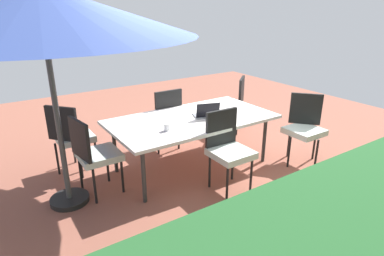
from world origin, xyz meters
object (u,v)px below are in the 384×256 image
at_px(chair_south, 164,116).
at_px(chair_northwest, 304,126).
at_px(cup, 167,127).
at_px(patio_umbrella, 41,11).
at_px(dining_table, 192,121).
at_px(chair_east, 94,152).
at_px(chair_southwest, 233,101).
at_px(chair_southeast, 71,135).
at_px(laptop, 206,113).
at_px(chair_north, 228,147).

bearing_deg(chair_south, chair_northwest, 135.22).
bearing_deg(cup, patio_umbrella, -13.10).
relative_size(dining_table, chair_east, 2.25).
relative_size(chair_southwest, chair_northwest, 1.00).
xyz_separation_m(patio_umbrella, chair_southeast, (-0.26, -0.70, -1.55)).
relative_size(patio_umbrella, laptop, 7.85).
relative_size(patio_umbrella, chair_east, 3.05).
distance_m(dining_table, chair_north, 0.73).
relative_size(chair_east, chair_southwest, 1.00).
distance_m(dining_table, chair_east, 1.35).
xyz_separation_m(chair_east, chair_southwest, (-2.71, -0.73, 0.00)).
distance_m(chair_east, laptop, 1.55).
bearing_deg(chair_southwest, chair_east, -26.17).
bearing_deg(chair_northwest, chair_east, -147.21).
bearing_deg(laptop, chair_east, 14.47).
bearing_deg(chair_northwest, dining_table, -159.00).
distance_m(patio_umbrella, chair_south, 2.38).
height_order(chair_east, chair_southeast, same).
height_order(chair_southwest, cup, chair_southwest).
bearing_deg(chair_east, cup, -116.41).
distance_m(chair_east, chair_southwest, 2.81).
xyz_separation_m(chair_southwest, cup, (1.88, 0.99, 0.22)).
height_order(dining_table, cup, cup).
bearing_deg(chair_southwest, chair_north, 7.08).
relative_size(chair_east, cup, 10.93).
relative_size(chair_east, chair_north, 1.00).
bearing_deg(cup, chair_east, -17.83).
bearing_deg(laptop, patio_umbrella, 15.02).
xyz_separation_m(chair_southwest, chair_northwest, (-0.05, 1.50, 0.00)).
bearing_deg(chair_east, chair_north, -126.87).
distance_m(patio_umbrella, chair_southwest, 3.50).
bearing_deg(patio_umbrella, dining_table, 178.52).
distance_m(laptop, cup, 0.73).
bearing_deg(chair_southwest, laptop, -5.89).
xyz_separation_m(patio_umbrella, chair_north, (-1.73, 0.76, -1.55)).
xyz_separation_m(dining_table, laptop, (-0.19, 0.07, 0.09)).
bearing_deg(chair_southeast, chair_northwest, -157.37).
xyz_separation_m(dining_table, chair_south, (0.02, -0.74, -0.13)).
xyz_separation_m(chair_east, chair_southeast, (0.07, -0.70, 0.00)).
height_order(patio_umbrella, chair_east, patio_umbrella).
height_order(chair_southeast, chair_northwest, same).
xyz_separation_m(chair_southeast, chair_northwest, (-2.84, 1.48, 0.00)).
bearing_deg(patio_umbrella, chair_northwest, 165.86).
height_order(dining_table, laptop, laptop).
bearing_deg(chair_northwest, patio_umbrella, -145.66).
distance_m(patio_umbrella, chair_northwest, 3.56).
distance_m(dining_table, patio_umbrella, 2.20).
distance_m(patio_umbrella, laptop, 2.30).
relative_size(chair_southeast, cup, 10.93).
xyz_separation_m(dining_table, cup, (0.52, 0.23, 0.09)).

